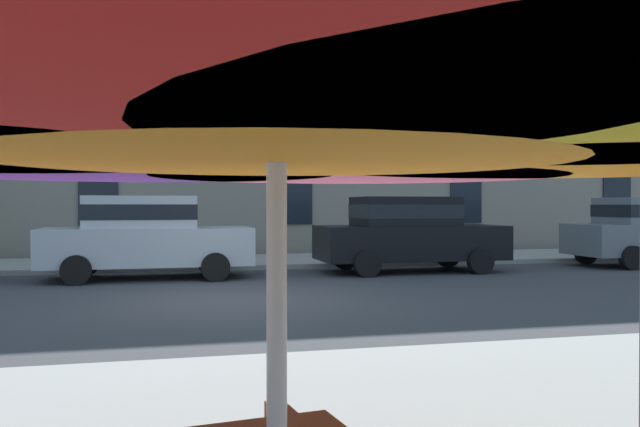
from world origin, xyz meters
name	(u,v)px	position (x,y,z in m)	size (l,w,h in m)	color
ground_plane	(233,301)	(0.00, 0.00, 0.00)	(120.00, 120.00, 0.00)	#38383A
sidewalk_far	(205,262)	(0.00, 6.80, 0.06)	(56.00, 3.60, 0.12)	#9E998E
apartment_building	(190,81)	(0.00, 14.99, 6.40)	(46.19, 12.08, 12.80)	gray
sedan_silver	(146,235)	(-1.47, 3.70, 0.95)	(4.40, 1.98, 1.78)	#A8AAB2
sedan_black	(408,232)	(4.56, 3.70, 0.95)	(4.40, 1.98, 1.78)	black
patio_umbrella	(277,79)	(-0.84, -9.00, 1.94)	(3.81, 3.54, 2.25)	silver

